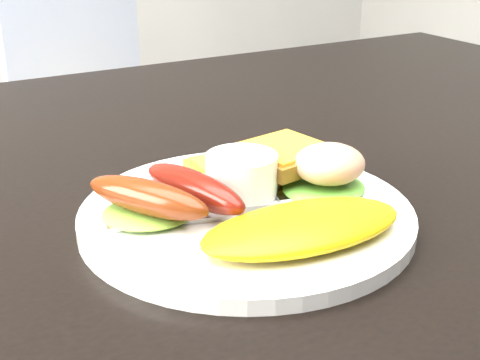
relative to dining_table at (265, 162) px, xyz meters
name	(u,v)px	position (x,y,z in m)	size (l,w,h in m)	color
dining_table	(265,162)	(0.00, 0.00, 0.00)	(1.20, 0.80, 0.04)	black
dining_chair	(100,123)	(0.16, 1.07, -0.28)	(0.40, 0.40, 0.05)	tan
plate	(246,215)	(-0.11, -0.15, 0.03)	(0.26, 0.26, 0.01)	white
lettuce_left	(150,212)	(-0.18, -0.12, 0.04)	(0.07, 0.07, 0.01)	#62A334
lettuce_right	(324,188)	(-0.04, -0.15, 0.04)	(0.07, 0.07, 0.01)	#59A336
omelette	(303,227)	(-0.10, -0.21, 0.04)	(0.15, 0.07, 0.02)	gold
sausage_a	(147,197)	(-0.18, -0.13, 0.05)	(0.03, 0.11, 0.03)	brown
sausage_b	(194,188)	(-0.15, -0.13, 0.05)	(0.03, 0.11, 0.03)	#5E0302
ramekin	(242,175)	(-0.10, -0.12, 0.05)	(0.06, 0.06, 0.03)	white
toast_a	(237,173)	(-0.09, -0.09, 0.04)	(0.07, 0.07, 0.01)	brown
toast_b	(285,155)	(-0.05, -0.11, 0.05)	(0.07, 0.07, 0.01)	olive
potato_salad	(329,164)	(-0.03, -0.15, 0.06)	(0.06, 0.06, 0.03)	#C8B190
fork	(200,218)	(-0.15, -0.15, 0.03)	(0.14, 0.01, 0.00)	#ADAFB7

